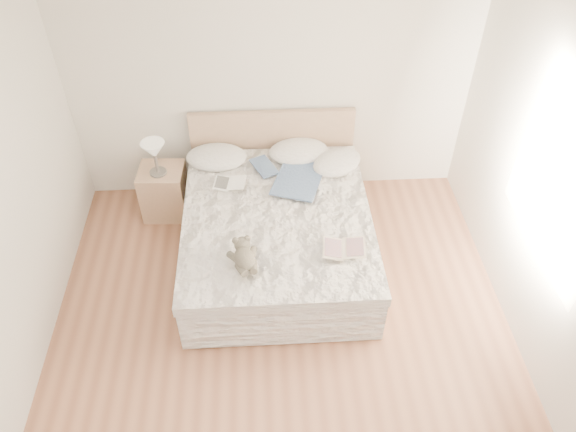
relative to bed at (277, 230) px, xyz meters
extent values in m
cube|color=brown|center=(0.00, -1.19, -0.31)|extent=(4.00, 4.50, 0.00)
cube|color=white|center=(0.00, -1.19, 2.39)|extent=(4.00, 4.50, 0.00)
cube|color=silver|center=(0.00, 1.06, 1.04)|extent=(4.00, 0.02, 2.70)
cube|color=silver|center=(2.00, -1.19, 1.04)|extent=(0.02, 4.50, 2.70)
cube|color=white|center=(1.99, -0.89, 1.14)|extent=(0.02, 1.30, 1.10)
cube|color=tan|center=(0.00, -0.04, -0.21)|extent=(1.68, 2.08, 0.20)
cube|color=white|center=(0.00, -0.04, 0.04)|extent=(1.60, 2.00, 0.30)
cube|color=white|center=(0.00, -0.09, 0.23)|extent=(1.72, 2.05, 0.10)
cube|color=tan|center=(0.00, 1.00, 0.19)|extent=(1.70, 0.06, 1.00)
cube|color=tan|center=(-1.15, 0.67, -0.03)|extent=(0.47, 0.42, 0.56)
cylinder|color=#4D4943|center=(-1.16, 0.63, 0.26)|extent=(0.17, 0.17, 0.02)
cylinder|color=#423B37|center=(-1.16, 0.63, 0.39)|extent=(0.03, 0.03, 0.23)
cone|color=beige|center=(-1.16, 0.63, 0.54)|extent=(0.28, 0.28, 0.17)
ellipsoid|color=white|center=(-0.58, 0.75, 0.33)|extent=(0.63, 0.46, 0.18)
ellipsoid|color=white|center=(0.26, 0.80, 0.33)|extent=(0.65, 0.49, 0.18)
ellipsoid|color=white|center=(0.63, 0.60, 0.33)|extent=(0.66, 0.62, 0.16)
cube|color=white|center=(-0.43, 0.34, 0.32)|extent=(0.34, 0.26, 0.02)
cube|color=beige|center=(0.55, -0.58, 0.32)|extent=(0.41, 0.30, 0.02)
camera|label=1|loc=(-0.12, -3.84, 3.78)|focal=35.00mm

